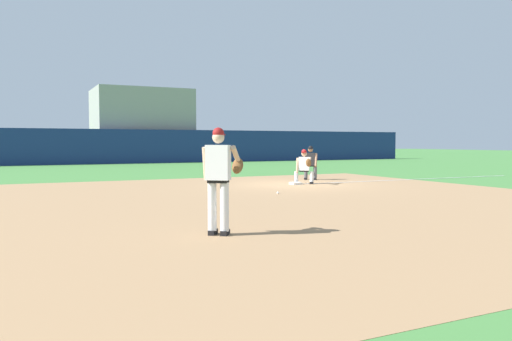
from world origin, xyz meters
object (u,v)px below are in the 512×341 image
object	(u,v)px
pitcher	(220,174)
first_baseman	(304,165)
umpire	(310,161)
first_base_bag	(296,183)
baseball	(278,193)

from	to	relation	value
pitcher	first_baseman	world-z (taller)	pitcher
first_baseman	umpire	xyz separation A→B (m)	(1.36, 1.74, 0.06)
pitcher	umpire	bearing A→B (deg)	51.22
first_baseman	umpire	world-z (taller)	umpire
first_base_bag	umpire	size ratio (longest dim) A/B	0.26
first_baseman	umpire	size ratio (longest dim) A/B	0.92
first_base_bag	umpire	bearing A→B (deg)	45.24
first_base_bag	umpire	distance (m)	2.63
pitcher	first_base_bag	bearing A→B (deg)	52.64
baseball	umpire	distance (m)	6.19
first_baseman	pitcher	bearing A→B (deg)	-128.93
baseball	pitcher	bearing A→B (deg)	-126.51
first_base_bag	baseball	distance (m)	3.64
umpire	first_baseman	bearing A→B (deg)	-128.04
first_baseman	first_base_bag	bearing A→B (deg)	-173.88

